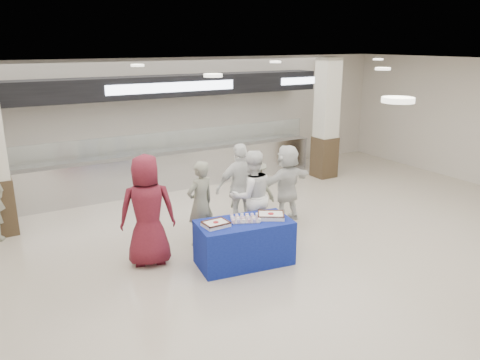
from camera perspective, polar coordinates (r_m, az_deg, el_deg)
ground at (r=7.75m, az=7.22°, el=-11.15°), size 14.00×14.00×0.00m
serving_line at (r=11.86m, az=-8.51°, el=4.55°), size 8.70×0.85×2.80m
column_right at (r=12.82m, az=10.45°, el=7.04°), size 0.55×0.55×3.20m
display_table at (r=7.84m, az=0.51°, el=-7.61°), size 1.64×0.99×0.75m
sheet_cake_left at (r=7.50m, az=-2.96°, el=-5.32°), size 0.41×0.32×0.09m
sheet_cake_right at (r=7.85m, az=3.78°, el=-4.29°), size 0.55×0.52×0.09m
cupcake_tray at (r=7.72m, az=0.66°, el=-4.71°), size 0.52×0.47×0.07m
civilian_maroon at (r=7.78m, az=-11.22°, el=-3.68°), size 1.05×0.84×1.87m
soldier_a at (r=8.43m, az=-4.85°, el=-2.88°), size 0.65×0.51×1.58m
chef_tall at (r=8.59m, az=1.41°, el=-1.97°), size 0.91×0.75×1.72m
chef_short at (r=9.01m, az=0.17°, el=-0.97°), size 1.08×0.58×1.75m
soldier_b at (r=9.23m, az=1.65°, el=-1.55°), size 1.00×0.67×1.44m
civilian_white at (r=9.61m, az=5.74°, el=-0.37°), size 1.54×0.69×1.60m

